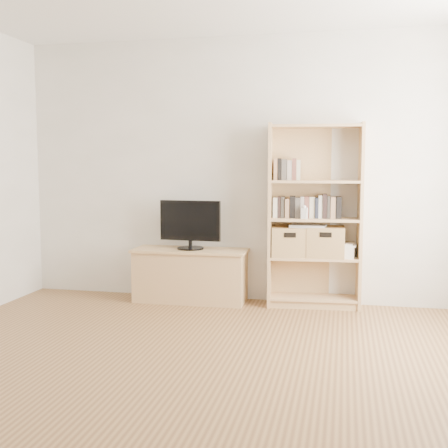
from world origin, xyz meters
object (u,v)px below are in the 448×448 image
(tv_stand, at_px, (191,276))
(laptop, at_px, (308,226))
(television, at_px, (190,225))
(basket_right, at_px, (325,242))
(baby_monitor, at_px, (304,213))
(bookshelf, at_px, (314,216))
(basket_left, at_px, (289,242))

(tv_stand, relative_size, laptop, 3.31)
(tv_stand, distance_m, television, 0.51)
(basket_right, bearing_deg, laptop, -177.07)
(laptop, bearing_deg, baby_monitor, -104.28)
(tv_stand, distance_m, baby_monitor, 1.29)
(tv_stand, xyz_separation_m, basket_right, (1.31, 0.05, 0.38))
(bookshelf, height_order, laptop, bookshelf)
(bookshelf, xyz_separation_m, baby_monitor, (-0.09, -0.10, 0.03))
(laptop, bearing_deg, television, -173.11)
(television, xyz_separation_m, baby_monitor, (1.12, -0.05, 0.14))
(bookshelf, bearing_deg, basket_right, -2.60)
(baby_monitor, distance_m, basket_right, 0.35)
(tv_stand, xyz_separation_m, basket_left, (0.97, 0.03, 0.37))
(tv_stand, relative_size, television, 1.78)
(tv_stand, bearing_deg, bookshelf, 1.60)
(bookshelf, bearing_deg, laptop, -173.46)
(tv_stand, xyz_separation_m, laptop, (1.15, 0.04, 0.53))
(basket_left, distance_m, basket_right, 0.34)
(baby_monitor, bearing_deg, television, -172.82)
(basket_left, distance_m, laptop, 0.23)
(tv_stand, relative_size, basket_left, 3.21)
(baby_monitor, bearing_deg, bookshelf, 59.59)
(basket_left, relative_size, laptop, 1.03)
(tv_stand, xyz_separation_m, television, (0.00, 0.00, 0.51))
(bookshelf, relative_size, baby_monitor, 16.73)
(television, distance_m, baby_monitor, 1.13)
(basket_left, bearing_deg, tv_stand, 174.20)
(basket_right, bearing_deg, bookshelf, 179.74)
(basket_right, relative_size, laptop, 1.06)
(bookshelf, distance_m, basket_left, 0.34)
(bookshelf, relative_size, basket_left, 5.12)
(baby_monitor, height_order, basket_left, baby_monitor)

